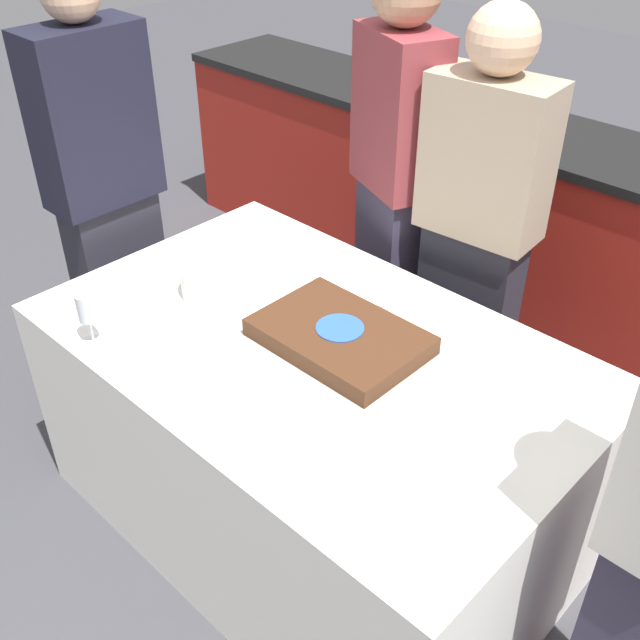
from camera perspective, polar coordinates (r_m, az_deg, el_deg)
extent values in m
plane|color=#424247|center=(2.72, -0.49, -14.82)|extent=(14.00, 14.00, 0.00)
cube|color=#A82319|center=(3.50, 18.00, 5.27)|extent=(4.40, 0.55, 0.88)
cube|color=black|center=(3.31, 19.44, 12.17)|extent=(4.40, 0.58, 0.04)
cube|color=white|center=(2.44, -0.53, -9.02)|extent=(1.65, 1.03, 0.77)
cube|color=#B7B2AD|center=(2.19, 1.50, -1.88)|extent=(0.52, 0.37, 0.00)
cube|color=#472816|center=(2.17, 1.51, -1.25)|extent=(0.48, 0.33, 0.06)
cylinder|color=#2D5BB7|center=(2.15, 1.52, -0.60)|extent=(0.14, 0.14, 0.00)
cylinder|color=white|center=(2.42, -7.78, 2.99)|extent=(0.24, 0.24, 0.09)
cylinder|color=white|center=(2.30, -16.86, -1.53)|extent=(0.06, 0.06, 0.00)
cylinder|color=white|center=(2.28, -17.03, -0.73)|extent=(0.01, 0.01, 0.08)
cylinder|color=white|center=(2.23, -17.38, 0.96)|extent=(0.06, 0.06, 0.09)
cylinder|color=white|center=(2.41, 6.25, 1.81)|extent=(0.19, 0.19, 0.00)
cylinder|color=white|center=(1.93, 6.94, -8.06)|extent=(0.19, 0.19, 0.00)
cube|color=white|center=(1.91, -6.65, -8.50)|extent=(0.15, 0.08, 0.02)
cube|color=#282833|center=(2.83, 10.82, -1.16)|extent=(0.35, 0.19, 0.88)
cube|color=tan|center=(2.49, 12.59, 11.95)|extent=(0.41, 0.23, 0.52)
sphere|color=#D8AD89|center=(2.37, 13.78, 20.12)|extent=(0.22, 0.22, 0.22)
cube|color=#282833|center=(3.07, -14.64, 1.49)|extent=(0.16, 0.34, 0.88)
cube|color=black|center=(2.75, -16.97, 14.56)|extent=(0.20, 0.40, 0.61)
cube|color=#383347|center=(2.09, 22.08, -21.69)|extent=(0.16, 0.28, 0.83)
cube|color=#383347|center=(2.98, 5.19, 2.04)|extent=(0.33, 0.26, 0.93)
cube|color=brown|center=(2.66, 6.04, 15.50)|extent=(0.39, 0.31, 0.55)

